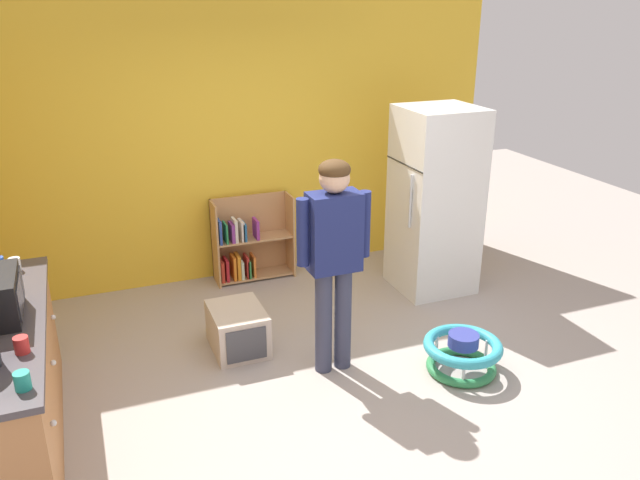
# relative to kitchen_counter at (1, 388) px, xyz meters

# --- Properties ---
(ground_plane) EXTENTS (12.00, 12.00, 0.00)m
(ground_plane) POSITION_rel_kitchen_counter_xyz_m (2.20, -0.14, -0.45)
(ground_plane) COLOR #A89C93
(ground_plane) RESTS_ON ground
(back_wall) EXTENTS (5.20, 0.06, 2.70)m
(back_wall) POSITION_rel_kitchen_counter_xyz_m (2.20, 2.19, 0.90)
(back_wall) COLOR yellow
(back_wall) RESTS_ON ground
(kitchen_counter) EXTENTS (0.65, 1.99, 0.90)m
(kitchen_counter) POSITION_rel_kitchen_counter_xyz_m (0.00, 0.00, 0.00)
(kitchen_counter) COLOR #B97947
(kitchen_counter) RESTS_ON ground
(refrigerator) EXTENTS (0.73, 0.68, 1.78)m
(refrigerator) POSITION_rel_kitchen_counter_xyz_m (3.75, 1.14, 0.44)
(refrigerator) COLOR white
(refrigerator) RESTS_ON ground
(bookshelf) EXTENTS (0.80, 0.28, 0.85)m
(bookshelf) POSITION_rel_kitchen_counter_xyz_m (2.12, 2.00, -0.09)
(bookshelf) COLOR tan
(bookshelf) RESTS_ON ground
(standing_person) EXTENTS (0.57, 0.23, 1.67)m
(standing_person) POSITION_rel_kitchen_counter_xyz_m (2.28, 0.12, 0.56)
(standing_person) COLOR #373A51
(standing_person) RESTS_ON ground
(baby_walker) EXTENTS (0.60, 0.60, 0.32)m
(baby_walker) POSITION_rel_kitchen_counter_xyz_m (3.19, -0.29, -0.29)
(baby_walker) COLOR #2F884E
(baby_walker) RESTS_ON ground
(pet_carrier) EXTENTS (0.42, 0.55, 0.36)m
(pet_carrier) POSITION_rel_kitchen_counter_xyz_m (1.66, 0.66, -0.27)
(pet_carrier) COLOR beige
(pet_carrier) RESTS_ON ground
(banana_bunch) EXTENTS (0.15, 0.16, 0.04)m
(banana_bunch) POSITION_rel_kitchen_counter_xyz_m (0.10, 0.55, 0.48)
(banana_bunch) COLOR gold
(banana_bunch) RESTS_ON kitchen_counter
(white_cup) EXTENTS (0.08, 0.08, 0.09)m
(white_cup) POSITION_rel_kitchen_counter_xyz_m (0.12, 0.79, 0.50)
(white_cup) COLOR white
(white_cup) RESTS_ON kitchen_counter
(teal_cup) EXTENTS (0.08, 0.08, 0.09)m
(teal_cup) POSITION_rel_kitchen_counter_xyz_m (0.23, -0.81, 0.50)
(teal_cup) COLOR teal
(teal_cup) RESTS_ON kitchen_counter
(red_cup) EXTENTS (0.08, 0.08, 0.09)m
(red_cup) POSITION_rel_kitchen_counter_xyz_m (0.21, -0.43, 0.50)
(red_cup) COLOR red
(red_cup) RESTS_ON kitchen_counter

